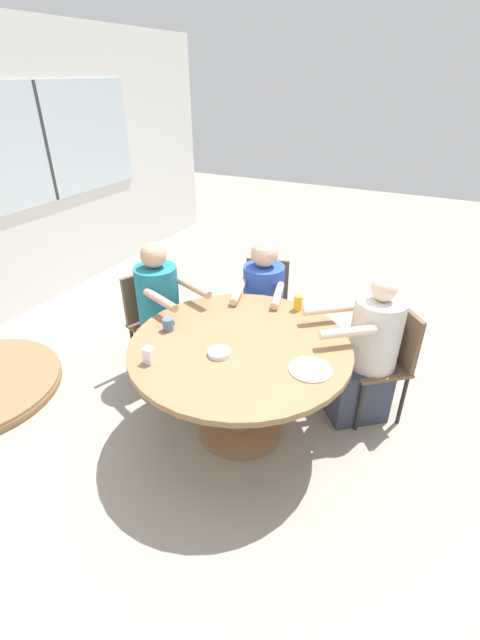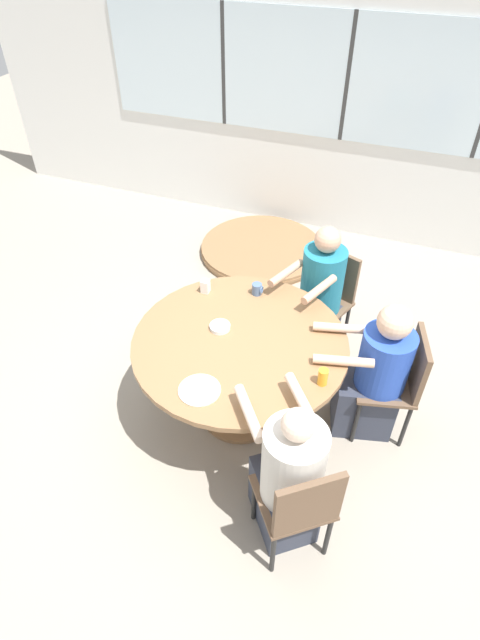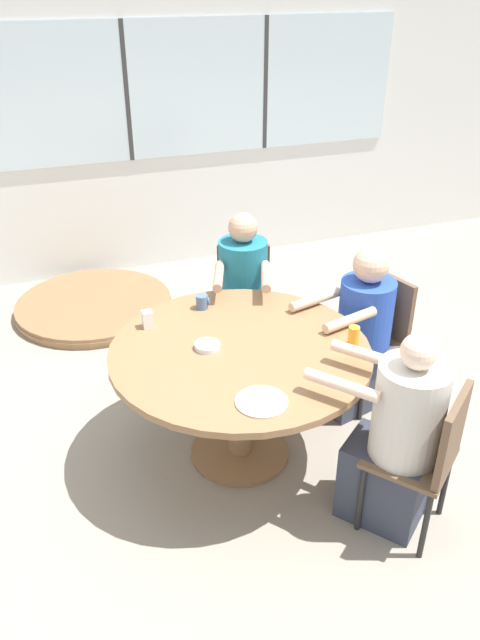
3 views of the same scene
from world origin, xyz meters
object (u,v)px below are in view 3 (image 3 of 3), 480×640
object	(u,v)px
juice_glass	(354,336)
bowl_white_shallow	(207,346)
person_woman_green_shirt	(396,442)
person_man_blue_shirt	(243,305)
milk_carton_small	(148,319)
folded_table_stack	(94,305)
chair_for_man_teal_shirt	(378,328)
person_man_teal_shirt	(359,339)
chair_for_man_blue_shirt	(243,295)
coffee_mug	(202,302)
chair_for_woman_green_shirt	(430,451)

from	to	relation	value
juice_glass	bowl_white_shallow	xyz separation A→B (m)	(-0.78, 0.24, -0.04)
person_woman_green_shirt	person_man_blue_shirt	bearing A→B (deg)	60.43
milk_carton_small	folded_table_stack	distance (m)	1.93
chair_for_man_teal_shirt	person_man_teal_shirt	size ratio (longest dim) A/B	0.78
chair_for_man_blue_shirt	coffee_mug	bearing A→B (deg)	69.26
person_man_teal_shirt	bowl_white_shallow	bearing A→B (deg)	84.63
person_man_teal_shirt	coffee_mug	distance (m)	1.05
chair_for_man_teal_shirt	person_man_blue_shirt	distance (m)	0.95
chair_for_man_teal_shirt	bowl_white_shallow	distance (m)	1.28
person_man_blue_shirt	coffee_mug	size ratio (longest dim) A/B	13.49
chair_for_man_teal_shirt	milk_carton_small	xyz separation A→B (m)	(-1.50, 0.13, 0.28)
person_man_blue_shirt	person_man_teal_shirt	xyz separation A→B (m)	(0.57, -0.64, -0.03)
chair_for_woman_green_shirt	milk_carton_small	xyz separation A→B (m)	(-1.11, 1.27, 0.28)
person_woman_green_shirt	person_man_teal_shirt	xyz separation A→B (m)	(0.33, 0.97, -0.01)
chair_for_man_teal_shirt	person_woman_green_shirt	size ratio (longest dim) A/B	0.76
chair_for_woman_green_shirt	juice_glass	xyz separation A→B (m)	(-0.07, 0.69, 0.29)
milk_carton_small	person_man_blue_shirt	bearing A→B (deg)	31.67
chair_for_woman_green_shirt	juice_glass	world-z (taller)	chair_for_woman_green_shirt
chair_for_woman_green_shirt	chair_for_man_blue_shirt	distance (m)	1.92
person_man_blue_shirt	bowl_white_shallow	world-z (taller)	person_man_blue_shirt
person_woman_green_shirt	milk_carton_small	size ratio (longest dim) A/B	11.05
chair_for_woman_green_shirt	coffee_mug	size ratio (longest dim) A/B	9.92
chair_for_woman_green_shirt	folded_table_stack	xyz separation A→B (m)	(-1.25, 3.03, -0.49)
person_man_teal_shirt	chair_for_man_blue_shirt	bearing A→B (deg)	18.11
chair_for_man_teal_shirt	coffee_mug	bearing A→B (deg)	63.37
milk_carton_small	chair_for_man_blue_shirt	bearing A→B (deg)	37.28
person_man_teal_shirt	chair_for_woman_green_shirt	bearing A→B (deg)	154.12
chair_for_man_blue_shirt	juice_glass	size ratio (longest dim) A/B	7.70
chair_for_man_blue_shirt	person_woman_green_shirt	xyz separation A→B (m)	(0.18, -1.77, -0.02)
person_man_teal_shirt	folded_table_stack	bearing A→B (deg)	22.93
juice_glass	bowl_white_shallow	distance (m)	0.82
chair_for_man_blue_shirt	person_man_teal_shirt	size ratio (longest dim) A/B	0.78
bowl_white_shallow	chair_for_man_teal_shirt	bearing A→B (deg)	9.80
coffee_mug	folded_table_stack	world-z (taller)	coffee_mug
person_man_blue_shirt	coffee_mug	bearing A→B (deg)	62.88
person_man_teal_shirt	coffee_mug	bearing A→B (deg)	59.02
person_woman_green_shirt	person_man_teal_shirt	world-z (taller)	person_woman_green_shirt
chair_for_man_blue_shirt	person_man_teal_shirt	distance (m)	0.95
coffee_mug	milk_carton_small	xyz separation A→B (m)	(-0.37, -0.12, 0.01)
chair_for_woman_green_shirt	bowl_white_shallow	world-z (taller)	chair_for_woman_green_shirt
juice_glass	person_man_blue_shirt	bearing A→B (deg)	104.52
chair_for_woman_green_shirt	person_woman_green_shirt	distance (m)	0.17
coffee_mug	milk_carton_small	distance (m)	0.39
chair_for_man_blue_shirt	coffee_mug	size ratio (longest dim) A/B	9.92
chair_for_man_blue_shirt	milk_carton_small	xyz separation A→B (m)	(-0.82, -0.63, 0.28)
milk_carton_small	bowl_white_shallow	distance (m)	0.43
chair_for_man_blue_shirt	person_man_teal_shirt	xyz separation A→B (m)	(0.51, -0.80, -0.03)
chair_for_woman_green_shirt	person_woman_green_shirt	world-z (taller)	person_woman_green_shirt
juice_glass	person_man_teal_shirt	bearing A→B (deg)	54.37
bowl_white_shallow	folded_table_stack	world-z (taller)	bowl_white_shallow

